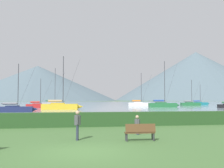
# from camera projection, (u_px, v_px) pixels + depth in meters

# --- Properties ---
(ground_plane) EXTENTS (1000.00, 1000.00, 0.00)m
(ground_plane) POSITION_uv_depth(u_px,v_px,m) (84.00, 152.00, 11.83)
(ground_plane) COLOR #477038
(harbor_water) EXTENTS (320.00, 246.00, 0.00)m
(harbor_water) POSITION_uv_depth(u_px,v_px,m) (66.00, 103.00, 146.59)
(harbor_water) COLOR #8499A8
(harbor_water) RESTS_ON ground_plane
(hedge_line) EXTENTS (80.00, 1.20, 1.18)m
(hedge_line) POSITION_uv_depth(u_px,v_px,m) (75.00, 120.00, 22.69)
(hedge_line) COLOR #284C23
(hedge_line) RESTS_ON ground_plane
(sailboat_slip_1) EXTENTS (9.08, 3.54, 13.07)m
(sailboat_slip_1) POSITION_uv_depth(u_px,v_px,m) (163.00, 105.00, 76.48)
(sailboat_slip_1) COLOR #236B38
(sailboat_slip_1) RESTS_ON harbor_water
(sailboat_slip_2) EXTENTS (7.23, 2.39, 7.82)m
(sailboat_slip_2) POSITION_uv_depth(u_px,v_px,m) (39.00, 106.00, 72.14)
(sailboat_slip_2) COLOR red
(sailboat_slip_2) RESTS_ON harbor_water
(sailboat_slip_3) EXTENTS (7.23, 2.42, 8.68)m
(sailboat_slip_3) POSITION_uv_depth(u_px,v_px,m) (15.00, 109.00, 48.29)
(sailboat_slip_3) COLOR navy
(sailboat_slip_3) RESTS_ON harbor_water
(sailboat_slip_4) EXTENTS (8.59, 3.93, 11.08)m
(sailboat_slip_4) POSITION_uv_depth(u_px,v_px,m) (140.00, 104.00, 89.88)
(sailboat_slip_4) COLOR white
(sailboat_slip_4) RESTS_ON harbor_water
(sailboat_slip_5) EXTENTS (9.24, 3.38, 11.95)m
(sailboat_slip_5) POSITION_uv_depth(u_px,v_px,m) (60.00, 106.00, 60.32)
(sailboat_slip_5) COLOR gold
(sailboat_slip_5) RESTS_ON harbor_water
(sailboat_slip_6) EXTENTS (8.61, 3.09, 13.17)m
(sailboat_slip_6) POSITION_uv_depth(u_px,v_px,m) (53.00, 104.00, 93.52)
(sailboat_slip_6) COLOR #9E9EA3
(sailboat_slip_6) RESTS_ON harbor_water
(sailboat_slip_7) EXTENTS (7.73, 3.16, 8.12)m
(sailboat_slip_7) POSITION_uv_depth(u_px,v_px,m) (199.00, 103.00, 107.22)
(sailboat_slip_7) COLOR #19707A
(sailboat_slip_7) RESTS_ON harbor_water
(sailboat_slip_9) EXTENTS (7.80, 2.81, 9.15)m
(sailboat_slip_9) POSITION_uv_depth(u_px,v_px,m) (191.00, 104.00, 96.48)
(sailboat_slip_9) COLOR #236B38
(sailboat_slip_9) RESTS_ON harbor_water
(park_bench_near_path) EXTENTS (1.68, 0.54, 0.95)m
(park_bench_near_path) POSITION_uv_depth(u_px,v_px,m) (140.00, 131.00, 14.91)
(park_bench_near_path) COLOR brown
(park_bench_near_path) RESTS_ON ground_plane
(person_seated_viewer) EXTENTS (0.36, 0.57, 1.25)m
(person_seated_viewer) POSITION_uv_depth(u_px,v_px,m) (137.00, 124.00, 17.67)
(person_seated_viewer) COLOR #2D3347
(person_seated_viewer) RESTS_ON ground_plane
(person_standing_walker) EXTENTS (0.36, 0.57, 1.65)m
(person_standing_walker) POSITION_uv_depth(u_px,v_px,m) (77.00, 123.00, 15.24)
(person_standing_walker) COLOR #2D3347
(person_standing_walker) RESTS_ON ground_plane
(distant_hill_west_ridge) EXTENTS (268.99, 268.99, 80.74)m
(distant_hill_west_ridge) POSITION_uv_depth(u_px,v_px,m) (196.00, 76.00, 449.67)
(distant_hill_west_ridge) COLOR slate
(distant_hill_west_ridge) RESTS_ON ground_plane
(distant_hill_central_peak) EXTENTS (224.39, 224.39, 49.58)m
(distant_hill_central_peak) POSITION_uv_depth(u_px,v_px,m) (37.00, 83.00, 384.06)
(distant_hill_central_peak) COLOR slate
(distant_hill_central_peak) RESTS_ON ground_plane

